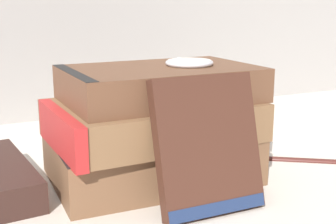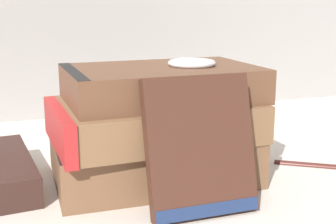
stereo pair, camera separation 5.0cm
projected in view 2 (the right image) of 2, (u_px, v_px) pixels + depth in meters
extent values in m
plane|color=beige|center=(139.00, 184.00, 0.52)|extent=(3.00, 3.00, 0.00)
cube|color=brown|center=(152.00, 156.00, 0.53)|extent=(0.22, 0.15, 0.05)
cube|color=black|center=(60.00, 165.00, 0.50)|extent=(0.02, 0.15, 0.05)
cube|color=brown|center=(153.00, 120.00, 0.51)|extent=(0.22, 0.15, 0.04)
cube|color=#B22323|center=(59.00, 128.00, 0.48)|extent=(0.02, 0.14, 0.04)
cube|color=brown|center=(162.00, 83.00, 0.51)|extent=(0.21, 0.14, 0.04)
cube|color=black|center=(73.00, 89.00, 0.48)|extent=(0.01, 0.13, 0.04)
cube|color=#422319|center=(200.00, 146.00, 0.44)|extent=(0.10, 0.05, 0.13)
cube|color=navy|center=(206.00, 209.00, 0.43)|extent=(0.10, 0.02, 0.02)
cylinder|color=silver|center=(192.00, 63.00, 0.52)|extent=(0.05, 0.05, 0.01)
torus|color=silver|center=(192.00, 63.00, 0.52)|extent=(0.05, 0.05, 0.01)
sphere|color=silver|center=(183.00, 60.00, 0.54)|extent=(0.01, 0.01, 0.01)
torus|color=#4C3828|center=(71.00, 149.00, 0.63)|extent=(0.05, 0.05, 0.00)
torus|color=#4C3828|center=(106.00, 144.00, 0.65)|extent=(0.05, 0.05, 0.00)
cylinder|color=#4C3828|center=(89.00, 146.00, 0.64)|extent=(0.02, 0.01, 0.00)
cylinder|color=#471E19|center=(326.00, 164.00, 0.57)|extent=(0.11, 0.08, 0.01)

